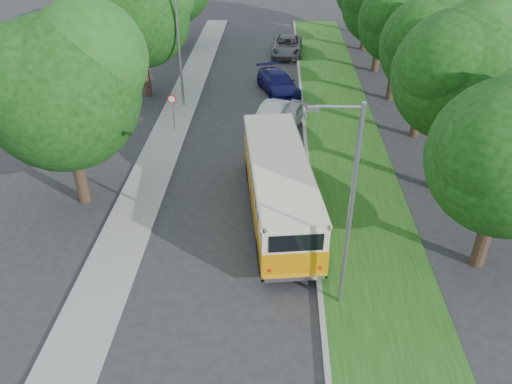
{
  "coord_description": "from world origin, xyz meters",
  "views": [
    {
      "loc": [
        1.74,
        -16.12,
        13.51
      ],
      "look_at": [
        0.96,
        2.78,
        1.5
      ],
      "focal_mm": 35.0,
      "sensor_mm": 36.0,
      "label": 1
    }
  ],
  "objects_px": {
    "car_white": "(272,116)",
    "lamppost_near": "(348,207)",
    "car_silver": "(290,115)",
    "car_grey": "(287,46)",
    "vintage_bus": "(279,188)",
    "car_blue": "(278,83)",
    "lamppost_far": "(177,47)"
  },
  "relations": [
    {
      "from": "lamppost_near",
      "to": "lamppost_far",
      "type": "xyz_separation_m",
      "value": [
        -8.91,
        18.5,
        -0.25
      ]
    },
    {
      "from": "vintage_bus",
      "to": "car_grey",
      "type": "height_order",
      "value": "vintage_bus"
    },
    {
      "from": "car_grey",
      "to": "car_blue",
      "type": "bearing_deg",
      "value": -91.24
    },
    {
      "from": "car_silver",
      "to": "car_grey",
      "type": "distance_m",
      "value": 14.93
    },
    {
      "from": "car_silver",
      "to": "car_blue",
      "type": "bearing_deg",
      "value": 117.71
    },
    {
      "from": "car_white",
      "to": "car_silver",
      "type": "bearing_deg",
      "value": 35.37
    },
    {
      "from": "car_white",
      "to": "lamppost_near",
      "type": "bearing_deg",
      "value": -60.74
    },
    {
      "from": "lamppost_near",
      "to": "car_white",
      "type": "bearing_deg",
      "value": 99.77
    },
    {
      "from": "lamppost_near",
      "to": "car_white",
      "type": "height_order",
      "value": "lamppost_near"
    },
    {
      "from": "lamppost_far",
      "to": "vintage_bus",
      "type": "height_order",
      "value": "lamppost_far"
    },
    {
      "from": "car_silver",
      "to": "lamppost_far",
      "type": "bearing_deg",
      "value": 179.73
    },
    {
      "from": "lamppost_near",
      "to": "car_blue",
      "type": "relative_size",
      "value": 1.52
    },
    {
      "from": "car_white",
      "to": "car_blue",
      "type": "bearing_deg",
      "value": 105.79
    },
    {
      "from": "vintage_bus",
      "to": "car_white",
      "type": "xyz_separation_m",
      "value": [
        -0.45,
        9.83,
        -0.8
      ]
    },
    {
      "from": "lamppost_near",
      "to": "car_white",
      "type": "distance_m",
      "value": 16.12
    },
    {
      "from": "car_white",
      "to": "vintage_bus",
      "type": "bearing_deg",
      "value": -67.89
    },
    {
      "from": "car_white",
      "to": "car_grey",
      "type": "xyz_separation_m",
      "value": [
        1.13,
        15.25,
        0.05
      ]
    },
    {
      "from": "car_blue",
      "to": "car_grey",
      "type": "distance_m",
      "value": 9.43
    },
    {
      "from": "car_blue",
      "to": "vintage_bus",
      "type": "bearing_deg",
      "value": -108.38
    },
    {
      "from": "car_silver",
      "to": "car_grey",
      "type": "height_order",
      "value": "car_grey"
    },
    {
      "from": "lamppost_far",
      "to": "car_white",
      "type": "xyz_separation_m",
      "value": [
        6.24,
        -3.02,
        -3.4
      ]
    },
    {
      "from": "car_blue",
      "to": "lamppost_near",
      "type": "bearing_deg",
      "value": -102.51
    },
    {
      "from": "car_grey",
      "to": "car_white",
      "type": "bearing_deg",
      "value": -90.9
    },
    {
      "from": "vintage_bus",
      "to": "car_grey",
      "type": "xyz_separation_m",
      "value": [
        0.68,
        25.08,
        -0.75
      ]
    },
    {
      "from": "lamppost_near",
      "to": "lamppost_far",
      "type": "distance_m",
      "value": 20.53
    },
    {
      "from": "lamppost_near",
      "to": "car_silver",
      "type": "distance_m",
      "value": 16.3
    },
    {
      "from": "vintage_bus",
      "to": "car_blue",
      "type": "bearing_deg",
      "value": 83.19
    },
    {
      "from": "car_white",
      "to": "car_blue",
      "type": "relative_size",
      "value": 0.83
    },
    {
      "from": "car_blue",
      "to": "car_grey",
      "type": "height_order",
      "value": "car_grey"
    },
    {
      "from": "car_white",
      "to": "car_blue",
      "type": "xyz_separation_m",
      "value": [
        0.38,
        5.85,
        0.05
      ]
    },
    {
      "from": "vintage_bus",
      "to": "car_white",
      "type": "relative_size",
      "value": 2.35
    },
    {
      "from": "car_grey",
      "to": "lamppost_far",
      "type": "bearing_deg",
      "value": -117.75
    }
  ]
}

